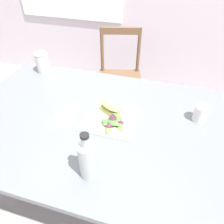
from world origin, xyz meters
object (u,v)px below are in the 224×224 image
(plate_lunch, at_px, (110,119))
(fork_on_napkin, at_px, (67,111))
(sandwich_half_front, at_px, (110,109))
(mason_jar_iced_tea, at_px, (43,63))
(dining_table, at_px, (91,134))
(chair_wooden_far, at_px, (120,78))
(bottle_cold_brew, at_px, (88,162))
(cup_extra_side, at_px, (201,113))

(plate_lunch, relative_size, fork_on_napkin, 1.40)
(sandwich_half_front, bearing_deg, plate_lunch, -73.72)
(sandwich_half_front, xyz_separation_m, mason_jar_iced_tea, (-0.58, 0.32, 0.02))
(dining_table, height_order, mason_jar_iced_tea, mason_jar_iced_tea)
(chair_wooden_far, height_order, sandwich_half_front, chair_wooden_far)
(sandwich_half_front, xyz_separation_m, bottle_cold_brew, (0.03, -0.38, 0.04))
(fork_on_napkin, bearing_deg, sandwich_half_front, 11.81)
(mason_jar_iced_tea, bearing_deg, fork_on_napkin, -46.13)
(chair_wooden_far, height_order, plate_lunch, chair_wooden_far)
(chair_wooden_far, distance_m, bottle_cold_brew, 1.31)
(dining_table, bearing_deg, bottle_cold_brew, -69.81)
(plate_lunch, distance_m, sandwich_half_front, 0.05)
(dining_table, relative_size, sandwich_half_front, 11.16)
(sandwich_half_front, bearing_deg, bottle_cold_brew, -85.95)
(dining_table, bearing_deg, plate_lunch, 13.99)
(chair_wooden_far, xyz_separation_m, cup_extra_side, (0.63, -0.77, 0.34))
(dining_table, relative_size, bottle_cold_brew, 6.04)
(sandwich_half_front, bearing_deg, cup_extra_side, 11.06)
(sandwich_half_front, bearing_deg, mason_jar_iced_tea, 151.29)
(fork_on_napkin, xyz_separation_m, bottle_cold_brew, (0.26, -0.33, 0.08))
(cup_extra_side, bearing_deg, mason_jar_iced_tea, 167.55)
(sandwich_half_front, distance_m, cup_extra_side, 0.47)
(cup_extra_side, bearing_deg, dining_table, -164.23)
(bottle_cold_brew, bearing_deg, plate_lunch, 92.57)
(plate_lunch, distance_m, cup_extra_side, 0.47)
(dining_table, relative_size, plate_lunch, 5.36)
(dining_table, distance_m, bottle_cold_brew, 0.39)
(chair_wooden_far, relative_size, mason_jar_iced_tea, 6.32)
(dining_table, relative_size, mason_jar_iced_tea, 10.09)
(dining_table, distance_m, mason_jar_iced_tea, 0.65)
(sandwich_half_front, distance_m, fork_on_napkin, 0.24)
(bottle_cold_brew, xyz_separation_m, cup_extra_side, (0.43, 0.47, -0.04))
(chair_wooden_far, xyz_separation_m, plate_lunch, (0.18, -0.90, 0.30))
(chair_wooden_far, relative_size, bottle_cold_brew, 3.78)
(plate_lunch, bearing_deg, chair_wooden_far, 101.21)
(chair_wooden_far, relative_size, plate_lunch, 3.35)
(fork_on_napkin, bearing_deg, cup_extra_side, 11.31)
(mason_jar_iced_tea, bearing_deg, cup_extra_side, -12.45)
(fork_on_napkin, distance_m, mason_jar_iced_tea, 0.51)
(dining_table, height_order, plate_lunch, plate_lunch)
(dining_table, xyz_separation_m, fork_on_napkin, (-0.14, 0.02, 0.12))
(dining_table, xyz_separation_m, chair_wooden_far, (-0.08, 0.93, -0.18))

